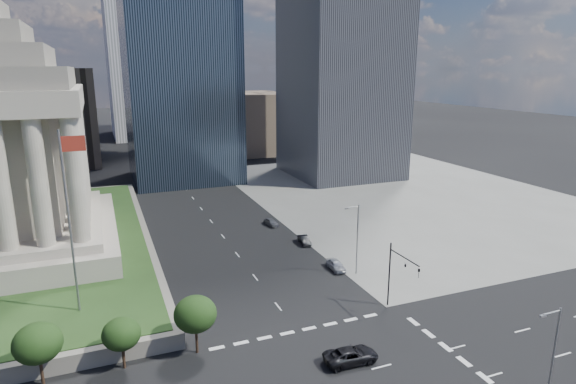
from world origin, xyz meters
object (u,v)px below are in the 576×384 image
parked_sedan_near (336,265)px  parked_sedan_far (271,222)px  traffic_signal_ne (399,270)px  parked_sedan_mid (304,240)px  street_lamp_north (356,236)px  pickup_truck (351,355)px  flagpole (70,213)px  street_lamp_south (551,358)px

parked_sedan_near → parked_sedan_far: parked_sedan_near is taller
traffic_signal_ne → parked_sedan_mid: 25.27m
street_lamp_north → parked_sedan_near: size_ratio=2.38×
pickup_truck → parked_sedan_far: bearing=-6.6°
flagpole → street_lamp_south: size_ratio=2.00×
flagpole → parked_sedan_far: (31.50, 25.46, -12.45)m
pickup_truck → street_lamp_south: bearing=-137.2°
street_lamp_south → parked_sedan_far: street_lamp_south is taller
flagpole → street_lamp_south: 46.81m
flagpole → pickup_truck: (24.44, -17.25, -12.36)m
pickup_truck → parked_sedan_far: 43.29m
parked_sedan_near → pickup_truck: bearing=-110.7°
parked_sedan_mid → street_lamp_south: bearing=-79.9°
parked_sedan_far → parked_sedan_mid: bearing=-87.1°
traffic_signal_ne → parked_sedan_near: 14.37m
street_lamp_south → parked_sedan_near: bearing=93.1°
flagpole → pickup_truck: 32.37m
street_lamp_south → parked_sedan_mid: street_lamp_south is taller
flagpole → parked_sedan_far: flagpole is taller
street_lamp_south → pickup_truck: size_ratio=1.84×
street_lamp_north → pickup_truck: (-10.72, -18.25, -4.91)m
traffic_signal_ne → parked_sedan_far: 36.17m
traffic_signal_ne → street_lamp_south: bearing=-87.6°
pickup_truck → parked_sedan_mid: (8.89, 31.77, -0.11)m
parked_sedan_near → street_lamp_south: bearing=-84.2°
traffic_signal_ne → pickup_truck: 12.89m
street_lamp_south → parked_sedan_mid: (-1.83, 44.52, -5.02)m
pickup_truck → parked_sedan_near: size_ratio=1.29×
street_lamp_south → parked_sedan_far: 55.81m
street_lamp_south → street_lamp_north: same height
parked_sedan_far → street_lamp_north: bearing=-88.1°
street_lamp_south → parked_sedan_near: 33.71m
street_lamp_south → parked_sedan_mid: size_ratio=2.57×
parked_sedan_far → traffic_signal_ne: bearing=-92.1°
street_lamp_south → parked_sedan_near: street_lamp_south is taller
street_lamp_south → parked_sedan_far: size_ratio=2.58×
street_lamp_north → parked_sedan_mid: size_ratio=2.57×
flagpole → parked_sedan_mid: (33.33, 14.52, -12.47)m
street_lamp_south → street_lamp_north: bearing=90.0°
street_lamp_north → street_lamp_south: bearing=-90.0°
traffic_signal_ne → pickup_truck: size_ratio=1.47×
street_lamp_north → parked_sedan_mid: 14.54m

